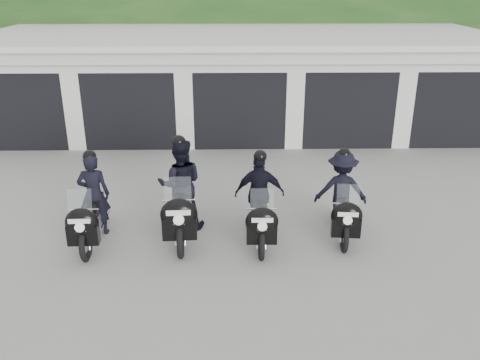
{
  "coord_description": "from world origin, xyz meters",
  "views": [
    {
      "loc": [
        -0.24,
        -8.49,
        4.67
      ],
      "look_at": [
        -0.08,
        0.45,
        1.05
      ],
      "focal_mm": 38.0,
      "sensor_mm": 36.0,
      "label": 1
    }
  ],
  "objects_px": {
    "police_bike_b": "(180,192)",
    "police_bike_d": "(342,196)",
    "police_bike_a": "(91,206)",
    "police_bike_c": "(260,201)"
  },
  "relations": [
    {
      "from": "police_bike_c",
      "to": "police_bike_b",
      "type": "bearing_deg",
      "value": 172.81
    },
    {
      "from": "police_bike_c",
      "to": "police_bike_d",
      "type": "xyz_separation_m",
      "value": [
        1.59,
        0.22,
        -0.01
      ]
    },
    {
      "from": "police_bike_d",
      "to": "police_bike_a",
      "type": "bearing_deg",
      "value": -170.54
    },
    {
      "from": "police_bike_a",
      "to": "police_bike_d",
      "type": "distance_m",
      "value": 4.73
    },
    {
      "from": "police_bike_b",
      "to": "police_bike_d",
      "type": "bearing_deg",
      "value": -3.44
    },
    {
      "from": "police_bike_a",
      "to": "police_bike_c",
      "type": "distance_m",
      "value": 3.13
    },
    {
      "from": "police_bike_a",
      "to": "police_bike_b",
      "type": "height_order",
      "value": "police_bike_b"
    },
    {
      "from": "police_bike_d",
      "to": "police_bike_c",
      "type": "bearing_deg",
      "value": -166.57
    },
    {
      "from": "police_bike_a",
      "to": "police_bike_b",
      "type": "relative_size",
      "value": 0.89
    },
    {
      "from": "police_bike_a",
      "to": "police_bike_d",
      "type": "relative_size",
      "value": 1.03
    }
  ]
}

